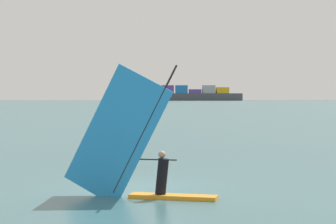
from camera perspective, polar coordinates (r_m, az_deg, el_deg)
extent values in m
plane|color=#386066|center=(22.56, -2.19, -6.44)|extent=(4000.00, 4000.00, 0.00)
cube|color=orange|center=(19.76, 0.47, -7.35)|extent=(2.71, 1.17, 0.12)
cylinder|color=black|center=(19.79, -2.04, -1.55)|extent=(2.00, 0.50, 3.89)
cube|color=#268CD8|center=(20.05, -4.39, -2.03)|extent=(3.41, 0.81, 4.36)
cylinder|color=black|center=(19.84, -1.92, -4.12)|extent=(1.86, 0.45, 0.04)
cylinder|color=black|center=(19.76, -0.52, -5.60)|extent=(0.49, 0.41, 1.10)
sphere|color=tan|center=(19.70, -0.52, -3.70)|extent=(0.22, 0.22, 0.22)
cube|color=#3F444C|center=(857.38, 0.65, 1.31)|extent=(172.33, 32.52, 9.44)
cube|color=silver|center=(859.97, -3.71, 2.29)|extent=(11.88, 28.12, 20.28)
cylinder|color=black|center=(860.32, -3.71, 3.17)|extent=(4.00, 4.00, 6.00)
cube|color=red|center=(857.88, -1.21, 1.97)|extent=(16.37, 27.33, 10.40)
cube|color=#59388C|center=(857.51, -0.02, 1.97)|extent=(16.37, 27.33, 10.40)
cube|color=#1E66AD|center=(857.50, 1.17, 1.97)|extent=(16.37, 27.33, 10.40)
cube|color=#59388C|center=(857.83, 2.35, 1.79)|extent=(16.37, 27.33, 5.20)
cube|color=#99999E|center=(858.59, 3.54, 1.97)|extent=(16.37, 27.33, 10.40)
cube|color=gold|center=(859.66, 4.72, 1.88)|extent=(16.37, 27.33, 7.80)
cube|color=#60665B|center=(1376.50, 7.46, 1.52)|extent=(1389.84, 612.92, 22.33)
cube|color=white|center=(229.34, -1.83, 0.60)|extent=(7.24, 6.60, 1.25)
cylinder|color=#B2B2B7|center=(229.34, -1.83, 1.72)|extent=(0.16, 0.16, 7.75)
cube|color=#D8338C|center=(229.87, -1.98, 1.63)|extent=(1.93, 1.55, 6.51)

